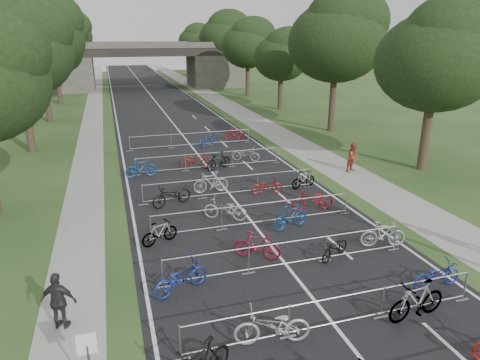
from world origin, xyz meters
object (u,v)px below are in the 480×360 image
(overpass_bridge, at_px, (143,65))
(park_sign, at_px, (88,354))
(pedestrian_b, at_px, (353,157))
(pedestrian_c, at_px, (59,301))

(overpass_bridge, bearing_deg, park_sign, -96.26)
(pedestrian_b, bearing_deg, overpass_bridge, 78.82)
(pedestrian_c, bearing_deg, overpass_bridge, -76.47)
(park_sign, xyz_separation_m, pedestrian_c, (-0.92, 2.98, -0.37))
(park_sign, relative_size, pedestrian_c, 1.02)
(overpass_bridge, bearing_deg, pedestrian_b, -79.95)
(park_sign, xyz_separation_m, pedestrian_b, (15.32, 13.89, -0.37))
(overpass_bridge, distance_m, pedestrian_b, 48.93)
(overpass_bridge, height_order, pedestrian_b, overpass_bridge)
(pedestrian_b, distance_m, pedestrian_c, 19.56)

